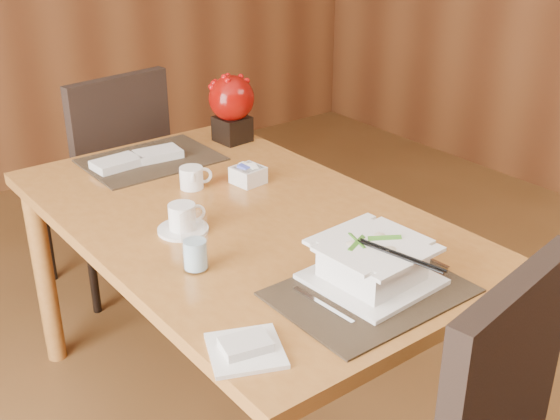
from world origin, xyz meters
TOP-DOWN VIEW (x-y plane):
  - dining_table at (0.00, 0.60)m, footprint 0.90×1.50m
  - placemat_near at (0.00, 0.05)m, footprint 0.45×0.33m
  - placemat_far at (0.00, 1.15)m, footprint 0.45×0.33m
  - soup_setting at (0.03, 0.08)m, footprint 0.29×0.29m
  - coffee_cup at (-0.19, 0.61)m, footprint 0.14×0.14m
  - water_glass at (-0.27, 0.40)m, footprint 0.09×0.09m
  - creamer_jug at (-0.01, 0.86)m, footprint 0.12×0.12m
  - sugar_caddy at (0.16, 0.78)m, footprint 0.10×0.10m
  - berry_decor at (0.34, 1.15)m, footprint 0.17×0.17m
  - napkins_far at (-0.04, 1.15)m, footprint 0.32×0.12m
  - bread_plate at (-0.37, 0.04)m, footprint 0.20×0.20m
  - far_chair at (0.03, 1.61)m, footprint 0.50×0.51m

SIDE VIEW (x-z plane):
  - far_chair at x=0.03m, z-range 0.06..1.03m
  - dining_table at x=0.00m, z-range 0.28..1.03m
  - placemat_near at x=0.00m, z-range 0.75..0.76m
  - placemat_far at x=0.00m, z-range 0.75..0.76m
  - bread_plate at x=-0.37m, z-range 0.75..0.76m
  - napkins_far at x=-0.04m, z-range 0.76..0.78m
  - sugar_caddy at x=0.16m, z-range 0.75..0.80m
  - creamer_jug at x=-0.01m, z-range 0.75..0.82m
  - coffee_cup at x=-0.19m, z-range 0.74..0.83m
  - soup_setting at x=0.03m, z-range 0.75..0.86m
  - water_glass at x=-0.27m, z-range 0.75..0.90m
  - berry_decor at x=0.34m, z-range 0.77..1.02m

